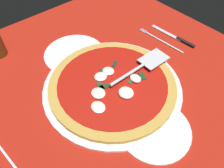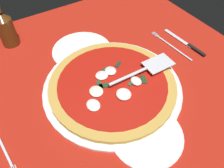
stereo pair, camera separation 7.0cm
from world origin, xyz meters
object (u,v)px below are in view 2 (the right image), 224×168
(place_setting_far, at_px, (179,46))
(beer_bottle, at_px, (5,27))
(pizza, at_px, (112,84))
(dinner_plate_right, at_px, (146,135))
(pizza_server, at_px, (146,69))
(dinner_plate_left, at_px, (83,50))

(place_setting_far, bearing_deg, beer_bottle, 52.95)
(pizza, bearing_deg, beer_bottle, -152.34)
(dinner_plate_right, distance_m, pizza_server, 0.22)
(pizza, distance_m, place_setting_far, 0.34)
(pizza, relative_size, place_setting_far, 1.83)
(dinner_plate_left, xyz_separation_m, dinner_plate_right, (0.41, -0.02, 0.00))
(place_setting_far, bearing_deg, dinner_plate_right, 120.51)
(dinner_plate_left, bearing_deg, place_setting_far, 62.13)
(pizza_server, distance_m, beer_bottle, 0.54)
(dinner_plate_right, bearing_deg, place_setting_far, 124.14)
(dinner_plate_right, xyz_separation_m, beer_bottle, (-0.60, -0.20, 0.07))
(dinner_plate_right, height_order, pizza_server, pizza_server)
(dinner_plate_left, bearing_deg, beer_bottle, -130.72)
(dinner_plate_left, height_order, pizza, pizza)
(dinner_plate_right, height_order, pizza, pizza)
(pizza_server, relative_size, place_setting_far, 1.08)
(dinner_plate_left, distance_m, pizza, 0.22)
(pizza_server, bearing_deg, pizza, 171.86)
(dinner_plate_right, relative_size, pizza_server, 0.84)
(pizza_server, distance_m, place_setting_far, 0.23)
(pizza_server, bearing_deg, dinner_plate_right, -125.14)
(pizza, relative_size, beer_bottle, 1.83)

